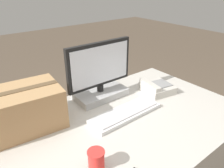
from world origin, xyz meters
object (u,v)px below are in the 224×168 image
keyboard (125,113)px  desk_phone (157,88)px  monitor (100,77)px  cardboard_box (20,110)px  paper_cup_right (96,160)px

keyboard → desk_phone: 0.38m
monitor → cardboard_box: bearing=-178.1°
paper_cup_right → cardboard_box: 0.51m
desk_phone → keyboard: bearing=-156.6°
cardboard_box → monitor: bearing=1.9°
desk_phone → paper_cup_right: size_ratio=2.60×
keyboard → paper_cup_right: 0.43m
monitor → desk_phone: (0.36, -0.19, -0.11)m
cardboard_box → keyboard: bearing=-26.3°
cardboard_box → desk_phone: bearing=-11.0°
paper_cup_right → cardboard_box: size_ratio=0.20×
monitor → paper_cup_right: monitor is taller
monitor → desk_phone: bearing=-28.0°
keyboard → cardboard_box: (-0.52, 0.26, 0.10)m
monitor → desk_phone: monitor is taller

